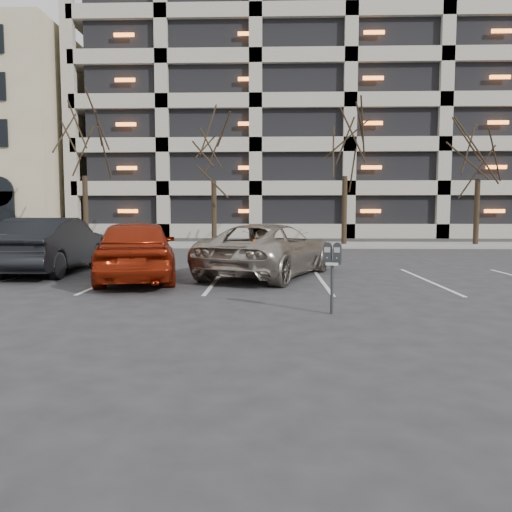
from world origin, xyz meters
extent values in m
plane|color=#28282B|center=(0.00, 0.00, 0.00)|extent=(140.00, 140.00, 0.00)
cube|color=gray|center=(0.00, 16.00, 0.06)|extent=(80.00, 4.00, 0.12)
cube|color=silver|center=(-7.00, 2.30, 0.01)|extent=(0.10, 5.20, 0.00)
cube|color=silver|center=(-4.20, 2.30, 0.01)|extent=(0.10, 5.20, 0.00)
cube|color=silver|center=(-1.40, 2.30, 0.01)|extent=(0.10, 5.20, 0.00)
cube|color=silver|center=(1.40, 2.30, 0.01)|extent=(0.10, 5.20, 0.00)
cube|color=silver|center=(4.20, 2.30, 0.01)|extent=(0.10, 5.20, 0.00)
cube|color=black|center=(12.00, 34.00, 9.00)|extent=(49.92, 19.20, 18.00)
cylinder|color=black|center=(-10.00, 16.00, 1.89)|extent=(0.28, 0.28, 3.77)
cylinder|color=black|center=(-3.00, 16.00, 1.77)|extent=(0.28, 0.28, 3.53)
cylinder|color=black|center=(4.00, 16.00, 1.86)|extent=(0.28, 0.28, 3.73)
cylinder|color=black|center=(11.00, 16.00, 1.79)|extent=(0.28, 0.28, 3.57)
cylinder|color=black|center=(1.14, -2.12, 0.45)|extent=(0.06, 0.06, 0.90)
cube|color=black|center=(1.14, -2.12, 0.92)|extent=(0.32, 0.18, 0.06)
cube|color=silver|center=(1.12, -2.17, 0.90)|extent=(0.21, 0.07, 0.05)
cube|color=gray|center=(1.04, -2.15, 1.15)|extent=(0.10, 0.04, 0.09)
cube|color=gray|center=(1.20, -2.20, 1.15)|extent=(0.10, 0.04, 0.09)
imported|color=#A99E90|center=(0.01, 3.18, 0.74)|extent=(4.31, 5.87, 1.48)
cube|color=#FF4105|center=(-0.34, 2.24, 1.49)|extent=(0.10, 0.20, 0.01)
imported|color=maroon|center=(-3.46, 2.06, 0.83)|extent=(2.94, 5.16, 1.66)
imported|color=black|center=(-6.46, 3.74, 0.83)|extent=(1.79, 5.03, 1.65)
imported|color=#999AA0|center=(-8.01, 3.69, 0.65)|extent=(3.44, 4.83, 1.30)
camera|label=1|loc=(0.04, -10.90, 1.80)|focal=35.00mm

